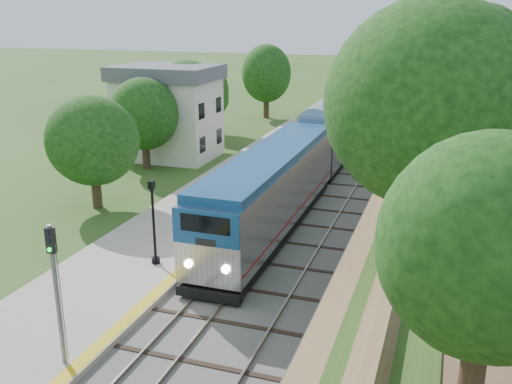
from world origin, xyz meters
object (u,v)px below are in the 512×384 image
(signal_platform, at_px, (55,280))
(lamppost_far, at_px, (154,227))
(station_building, at_px, (168,111))
(signal_farside, at_px, (398,144))
(train, at_px, (383,87))
(signal_gantry, at_px, (393,79))

(signal_platform, bearing_deg, lamppost_far, 96.61)
(station_building, bearing_deg, signal_farside, -17.65)
(train, relative_size, signal_platform, 23.83)
(signal_platform, relative_size, signal_farside, 0.82)
(signal_farside, bearing_deg, lamppost_far, -124.26)
(train, bearing_deg, signal_platform, -92.47)
(signal_farside, bearing_deg, signal_platform, -111.26)
(signal_gantry, xyz_separation_m, lamppost_far, (-6.36, -46.23, -2.54))
(station_building, distance_m, lamppost_far, 23.59)
(train, bearing_deg, signal_farside, -81.94)
(train, xyz_separation_m, lamppost_far, (-3.89, -58.62, -0.05))
(signal_gantry, bearing_deg, signal_platform, -95.60)
(signal_gantry, height_order, signal_farside, signal_farside)
(signal_farside, bearing_deg, signal_gantry, 96.77)
(signal_platform, distance_m, signal_farside, 25.10)
(train, relative_size, signal_farside, 19.59)
(train, relative_size, lamppost_far, 29.22)
(signal_gantry, xyz_separation_m, train, (-2.47, 12.39, -2.49))
(signal_gantry, bearing_deg, station_building, -123.38)
(station_building, xyz_separation_m, lamppost_far, (10.10, -21.24, -1.81))
(lamppost_far, xyz_separation_m, signal_farside, (10.09, 14.82, 1.72))
(signal_platform, xyz_separation_m, signal_farside, (9.10, 23.39, 0.41))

